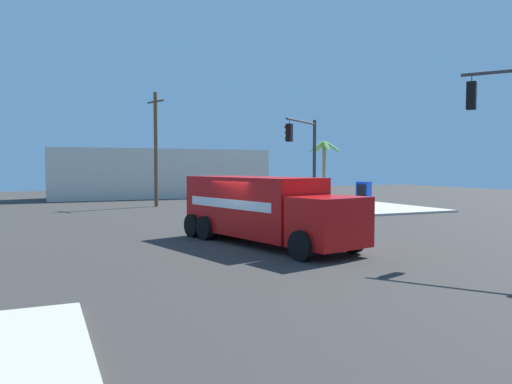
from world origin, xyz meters
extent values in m
plane|color=#33302D|center=(0.00, 0.00, 0.00)|extent=(100.00, 100.00, 0.00)
cube|color=#B2ADA0|center=(12.52, 12.52, 0.07)|extent=(11.17, 11.17, 0.14)
cube|color=red|center=(0.23, 0.39, 1.50)|extent=(3.88, 6.87, 2.30)
cube|color=red|center=(1.27, -3.82, 1.20)|extent=(2.79, 2.42, 1.70)
cube|color=black|center=(1.47, -4.65, 1.54)|extent=(1.98, 0.56, 0.88)
cube|color=#B2B2B7|center=(-0.52, 3.44, 0.19)|extent=(2.28, 0.75, 0.21)
cube|color=white|center=(1.40, 0.68, 1.62)|extent=(1.32, 5.29, 0.36)
cube|color=white|center=(-0.95, 0.10, 1.62)|extent=(1.32, 5.29, 0.36)
cylinder|color=black|center=(2.46, -3.48, 0.50)|extent=(0.51, 1.04, 1.00)
cylinder|color=black|center=(0.05, -4.07, 0.50)|extent=(0.51, 1.04, 1.00)
cylinder|color=black|center=(1.04, 2.28, 0.50)|extent=(0.51, 1.04, 1.00)
cylinder|color=black|center=(-1.37, 1.69, 0.50)|extent=(0.51, 1.04, 1.00)
cylinder|color=black|center=(0.79, 3.30, 0.50)|extent=(0.51, 1.04, 1.00)
cylinder|color=black|center=(-1.62, 2.71, 0.50)|extent=(0.51, 1.04, 1.00)
cylinder|color=#38383D|center=(7.43, 7.78, 2.99)|extent=(0.20, 0.20, 5.70)
cylinder|color=#38383D|center=(5.85, 6.51, 5.59)|extent=(3.24, 2.63, 0.12)
cylinder|color=#38383D|center=(4.54, 5.46, 5.47)|extent=(0.03, 0.03, 0.25)
cube|color=black|center=(4.54, 5.46, 4.87)|extent=(0.42, 0.42, 0.95)
sphere|color=red|center=(4.43, 5.60, 5.18)|extent=(0.20, 0.20, 0.20)
sphere|color=#EFA314|center=(4.43, 5.60, 4.87)|extent=(0.20, 0.20, 0.20)
sphere|color=#19CC4C|center=(4.43, 5.60, 4.56)|extent=(0.20, 0.20, 0.20)
cylinder|color=#38383D|center=(5.96, -5.36, 6.10)|extent=(0.03, 0.03, 0.25)
cube|color=black|center=(5.96, -5.36, 5.50)|extent=(0.42, 0.42, 0.95)
sphere|color=red|center=(6.10, -5.25, 5.81)|extent=(0.20, 0.20, 0.20)
sphere|color=#EFA314|center=(6.10, -5.25, 5.50)|extent=(0.20, 0.20, 0.20)
sphere|color=#19CC4C|center=(6.10, -5.25, 5.19)|extent=(0.20, 0.20, 0.20)
cube|color=#0F38B2|center=(13.70, 11.50, 1.06)|extent=(1.09, 1.15, 1.85)
cube|color=black|center=(13.36, 11.32, 1.21)|extent=(0.34, 0.61, 1.18)
cylinder|color=#7A6647|center=(12.53, 15.03, 2.56)|extent=(0.26, 0.26, 4.84)
ellipsoid|color=#427F38|center=(13.17, 15.04, 4.65)|extent=(1.34, 0.37, 0.93)
ellipsoid|color=#427F38|center=(12.85, 15.65, 4.73)|extent=(0.98, 1.43, 0.77)
ellipsoid|color=#427F38|center=(12.46, 15.64, 4.60)|extent=(0.50, 1.31, 1.01)
ellipsoid|color=#427F38|center=(11.97, 15.28, 4.60)|extent=(1.31, 0.84, 1.02)
ellipsoid|color=#427F38|center=(11.86, 14.83, 4.74)|extent=(1.48, 0.76, 0.75)
ellipsoid|color=#427F38|center=(12.31, 14.40, 4.68)|extent=(0.78, 1.42, 0.87)
ellipsoid|color=#427F38|center=(12.91, 14.49, 4.67)|extent=(1.09, 1.32, 0.88)
cylinder|color=brown|center=(0.54, 19.93, 4.36)|extent=(0.30, 0.30, 8.72)
cube|color=brown|center=(0.54, 19.93, 8.02)|extent=(0.83, 2.12, 0.12)
cube|color=beige|center=(3.38, 31.19, 2.38)|extent=(21.10, 6.00, 4.77)
camera|label=1|loc=(-7.67, -18.16, 3.07)|focal=34.91mm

